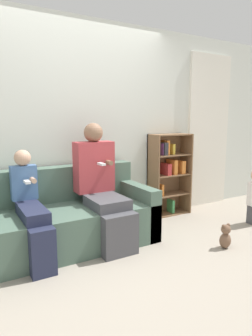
{
  "coord_description": "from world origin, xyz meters",
  "views": [
    {
      "loc": [
        -1.3,
        -2.48,
        1.37
      ],
      "look_at": [
        0.48,
        0.58,
        0.78
      ],
      "focal_mm": 32.0,
      "sensor_mm": 36.0,
      "label": 1
    }
  ],
  "objects_px": {
    "child_seated": "(31,207)",
    "bookshelf": "(168,171)",
    "adult_seated": "(101,182)",
    "teddy_bear": "(225,237)",
    "couch": "(59,221)"
  },
  "relations": [
    {
      "from": "teddy_bear",
      "to": "bookshelf",
      "type": "bearing_deg",
      "value": 81.03
    },
    {
      "from": "couch",
      "to": "child_seated",
      "type": "xyz_separation_m",
      "value": [
        -0.32,
        -0.17,
        0.24
      ]
    },
    {
      "from": "child_seated",
      "to": "teddy_bear",
      "type": "bearing_deg",
      "value": -22.7
    },
    {
      "from": "child_seated",
      "to": "couch",
      "type": "bearing_deg",
      "value": 28.63
    },
    {
      "from": "adult_seated",
      "to": "teddy_bear",
      "type": "xyz_separation_m",
      "value": [
        1.06,
        -0.83,
        -0.55
      ]
    },
    {
      "from": "adult_seated",
      "to": "child_seated",
      "type": "xyz_separation_m",
      "value": [
        -0.77,
        -0.07,
        -0.15
      ]
    },
    {
      "from": "couch",
      "to": "teddy_bear",
      "type": "height_order",
      "value": "couch"
    },
    {
      "from": "child_seated",
      "to": "teddy_bear",
      "type": "height_order",
      "value": "child_seated"
    },
    {
      "from": "child_seated",
      "to": "adult_seated",
      "type": "bearing_deg",
      "value": 5.03
    },
    {
      "from": "adult_seated",
      "to": "teddy_bear",
      "type": "bearing_deg",
      "value": -38.22
    },
    {
      "from": "bookshelf",
      "to": "child_seated",
      "type": "bearing_deg",
      "value": -166.41
    },
    {
      "from": "couch",
      "to": "child_seated",
      "type": "relative_size",
      "value": 1.92
    },
    {
      "from": "bookshelf",
      "to": "adult_seated",
      "type": "bearing_deg",
      "value": -161.42
    },
    {
      "from": "teddy_bear",
      "to": "adult_seated",
      "type": "bearing_deg",
      "value": 141.78
    },
    {
      "from": "child_seated",
      "to": "bookshelf",
      "type": "height_order",
      "value": "bookshelf"
    }
  ]
}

